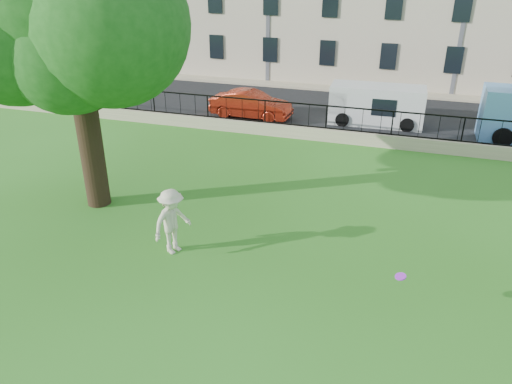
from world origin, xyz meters
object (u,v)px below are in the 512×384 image
(red_sedan, at_px, (251,105))
(frisbee, at_px, (401,276))
(man, at_px, (172,222))
(white_van, at_px, (377,105))

(red_sedan, bearing_deg, frisbee, -146.72)
(man, relative_size, red_sedan, 0.47)
(frisbee, distance_m, white_van, 15.43)
(frisbee, height_order, white_van, white_van)
(man, bearing_deg, white_van, 6.06)
(red_sedan, height_order, white_van, white_van)
(frisbee, relative_size, white_van, 0.06)
(frisbee, relative_size, red_sedan, 0.06)
(white_van, bearing_deg, frisbee, -84.38)
(frisbee, distance_m, red_sedan, 16.64)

